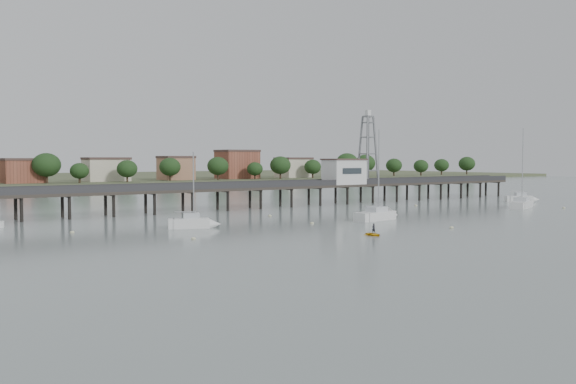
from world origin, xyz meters
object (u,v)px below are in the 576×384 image
Objects in this scene: pier at (239,189)px; sailboat_e at (525,199)px; sailboat_b at (198,223)px; yellow_dinghy at (373,235)px; sailboat_d at (523,204)px; lattice_tower at (368,150)px; sailboat_c at (382,215)px.

pier is 13.53× the size of sailboat_e.
sailboat_b is 4.30× the size of yellow_dinghy.
sailboat_b is at bearing 153.61° from sailboat_d.
sailboat_d is (46.85, -27.08, -3.17)m from pier.
sailboat_e is at bearing 9.91° from sailboat_d.
sailboat_b is 24.01m from yellow_dinghy.
sailboat_d reaches higher than yellow_dinghy.
yellow_dinghy is (-54.04, -16.85, -0.63)m from sailboat_d.
lattice_tower is (31.50, 0.00, 7.31)m from pier.
sailboat_e is (60.74, -17.77, -3.14)m from pier.
lattice_tower is at bearing -177.51° from sailboat_e.
sailboat_e is at bearing 27.77° from sailboat_b.
sailboat_c is 5.85× the size of yellow_dinghy.
pier is at bearing 85.46° from yellow_dinghy.
pier is at bearing -180.00° from lattice_tower.
sailboat_c is at bearing -133.74° from sailboat_e.
pier is at bearing -162.53° from sailboat_e.
sailboat_e is at bearing 25.81° from yellow_dinghy.
sailboat_d is at bearing -6.94° from sailboat_c.
sailboat_d is at bearing -112.40° from sailboat_e.
sailboat_b is (-52.30, -24.16, -10.44)m from lattice_tower.
sailboat_e is 72.80m from yellow_dinghy.
sailboat_d is 1.44× the size of sailboat_e.
sailboat_c is (7.95, -29.46, -3.16)m from pier.
sailboat_e reaches higher than sailboat_b.
yellow_dinghy is (-38.69, -43.93, -11.10)m from lattice_tower.
sailboat_b is at bearing -155.21° from lattice_tower.
sailboat_e is at bearing 2.04° from sailboat_c.
pier is 14.06× the size of sailboat_b.
yellow_dinghy is at bearing -131.37° from lattice_tower.
sailboat_d is 56.61m from yellow_dinghy.
yellow_dinghy is at bearing 173.40° from sailboat_d.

